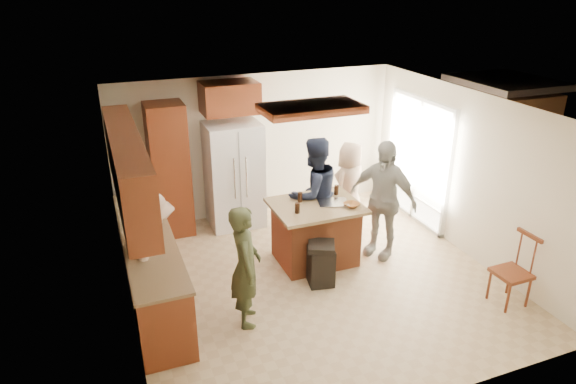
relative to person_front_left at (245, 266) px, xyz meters
name	(u,v)px	position (x,y,z in m)	size (l,w,h in m)	color
room_shell	(487,151)	(5.55, 2.22, 0.08)	(8.00, 5.20, 5.00)	tan
person_front_left	(245,266)	(0.00, 0.00, 0.00)	(0.57, 0.42, 1.58)	#363D23
person_behind_left	(314,194)	(1.53, 1.44, 0.12)	(0.88, 0.54, 1.82)	#181E31
person_behind_right	(349,185)	(2.40, 1.91, -0.04)	(0.73, 0.48, 1.50)	#9E836C
person_side_right	(382,199)	(2.41, 0.87, 0.13)	(1.08, 0.55, 1.84)	gray
person_counter	(154,255)	(-0.99, 0.63, 0.03)	(1.05, 0.49, 1.63)	tan
left_cabinetry	(143,234)	(-1.07, 0.97, 0.17)	(0.64, 3.00, 2.30)	maroon
back_wall_units	(185,152)	(-0.16, 2.77, 0.59)	(1.80, 0.60, 2.45)	maroon
refrigerator	(234,175)	(0.63, 2.69, 0.11)	(0.90, 0.76, 1.80)	white
kitchen_island	(315,232)	(1.40, 1.04, -0.31)	(1.28, 1.03, 0.93)	brown
island_items	(333,202)	(1.63, 0.97, 0.18)	(0.98, 0.64, 0.15)	silver
trash_bin	(321,263)	(1.21, 0.43, -0.47)	(0.48, 0.48, 0.63)	black
spindle_chair	(513,273)	(3.34, -0.89, -0.33)	(0.43, 0.43, 0.99)	maroon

